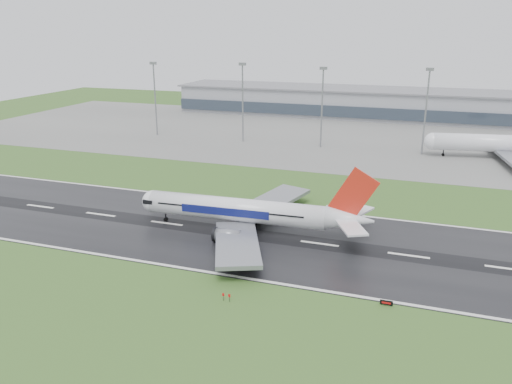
% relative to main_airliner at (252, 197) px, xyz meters
% --- Properties ---
extents(ground, '(520.00, 520.00, 0.00)m').
position_rel_main_airliner_xyz_m(ground, '(17.62, -2.41, -8.77)').
color(ground, '#2F541F').
rests_on(ground, ground).
extents(runway, '(400.00, 45.00, 0.10)m').
position_rel_main_airliner_xyz_m(runway, '(17.62, -2.41, -8.72)').
color(runway, black).
rests_on(runway, ground).
extents(apron, '(400.00, 130.00, 0.08)m').
position_rel_main_airliner_xyz_m(apron, '(17.62, 122.59, -8.73)').
color(apron, slate).
rests_on(apron, ground).
extents(terminal, '(240.00, 36.00, 15.00)m').
position_rel_main_airliner_xyz_m(terminal, '(17.62, 182.59, -1.27)').
color(terminal, gray).
rests_on(terminal, ground).
extents(main_airliner, '(61.42, 58.76, 17.34)m').
position_rel_main_airliner_xyz_m(main_airliner, '(0.00, 0.00, 0.00)').
color(main_airliner, white).
rests_on(main_airliner, runway).
extents(parked_airliner, '(72.75, 69.10, 18.76)m').
position_rel_main_airliner_xyz_m(parked_airliner, '(67.57, 100.92, 0.69)').
color(parked_airliner, white).
rests_on(parked_airliner, apron).
extents(runway_sign, '(2.29, 0.81, 1.04)m').
position_rel_main_airliner_xyz_m(runway_sign, '(34.95, -25.75, -8.25)').
color(runway_sign, black).
rests_on(runway_sign, ground).
extents(floodmast_0, '(0.64, 0.64, 32.30)m').
position_rel_main_airliner_xyz_m(floodmast_0, '(-81.50, 97.59, 7.38)').
color(floodmast_0, gray).
rests_on(floodmast_0, ground).
extents(floodmast_1, '(0.64, 0.64, 32.82)m').
position_rel_main_airliner_xyz_m(floodmast_1, '(-38.56, 97.59, 7.64)').
color(floodmast_1, gray).
rests_on(floodmast_1, ground).
extents(floodmast_2, '(0.64, 0.64, 31.92)m').
position_rel_main_airliner_xyz_m(floodmast_2, '(-3.66, 97.59, 7.19)').
color(floodmast_2, gray).
rests_on(floodmast_2, ground).
extents(floodmast_3, '(0.64, 0.64, 32.50)m').
position_rel_main_airliner_xyz_m(floodmast_3, '(37.16, 97.59, 7.48)').
color(floodmast_3, gray).
rests_on(floodmast_3, ground).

